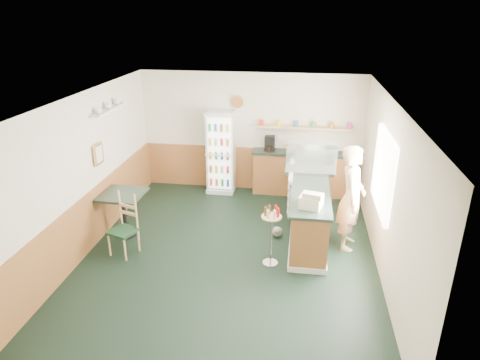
% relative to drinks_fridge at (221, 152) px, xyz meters
% --- Properties ---
extents(ground, '(6.00, 6.00, 0.00)m').
position_rel_drinks_fridge_xyz_m(ground, '(0.65, -2.74, -0.94)').
color(ground, black).
rests_on(ground, ground).
extents(room_envelope, '(5.04, 6.02, 2.72)m').
position_rel_drinks_fridge_xyz_m(room_envelope, '(0.43, -2.01, 0.58)').
color(room_envelope, beige).
rests_on(room_envelope, ground).
extents(service_counter, '(0.68, 3.01, 1.01)m').
position_rel_drinks_fridge_xyz_m(service_counter, '(2.00, -1.67, -0.48)').
color(service_counter, brown).
rests_on(service_counter, ground).
extents(back_counter, '(2.24, 0.42, 1.69)m').
position_rel_drinks_fridge_xyz_m(back_counter, '(1.84, 0.06, -0.40)').
color(back_counter, brown).
rests_on(back_counter, ground).
extents(drinks_fridge, '(0.62, 0.53, 1.89)m').
position_rel_drinks_fridge_xyz_m(drinks_fridge, '(0.00, 0.00, 0.00)').
color(drinks_fridge, silver).
rests_on(drinks_fridge, ground).
extents(display_case, '(0.96, 0.50, 0.55)m').
position_rel_drinks_fridge_xyz_m(display_case, '(2.00, -1.16, 0.34)').
color(display_case, silver).
rests_on(display_case, service_counter).
extents(cash_register, '(0.42, 0.43, 0.20)m').
position_rel_drinks_fridge_xyz_m(cash_register, '(2.00, -2.74, 0.17)').
color(cash_register, beige).
rests_on(cash_register, service_counter).
extents(shopkeeper, '(0.53, 0.68, 1.89)m').
position_rel_drinks_fridge_xyz_m(shopkeeper, '(2.70, -2.15, 0.00)').
color(shopkeeper, tan).
rests_on(shopkeeper, ground).
extents(condiment_stand, '(0.33, 0.33, 1.03)m').
position_rel_drinks_fridge_xyz_m(condiment_stand, '(1.39, -2.93, -0.28)').
color(condiment_stand, silver).
rests_on(condiment_stand, ground).
extents(newspaper_rack, '(0.09, 0.41, 0.83)m').
position_rel_drinks_fridge_xyz_m(newspaper_rack, '(1.65, -1.58, -0.30)').
color(newspaper_rack, black).
rests_on(newspaper_rack, ground).
extents(cafe_table, '(0.79, 0.79, 0.84)m').
position_rel_drinks_fridge_xyz_m(cafe_table, '(-1.40, -2.33, -0.35)').
color(cafe_table, black).
rests_on(cafe_table, ground).
extents(cafe_chair, '(0.52, 0.52, 1.09)m').
position_rel_drinks_fridge_xyz_m(cafe_chair, '(-1.15, -2.90, -0.37)').
color(cafe_chair, '#15311B').
rests_on(cafe_chair, ground).
extents(dog_doorstop, '(0.19, 0.24, 0.23)m').
position_rel_drinks_fridge_xyz_m(dog_doorstop, '(1.44, -2.01, -0.83)').
color(dog_doorstop, gray).
rests_on(dog_doorstop, ground).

